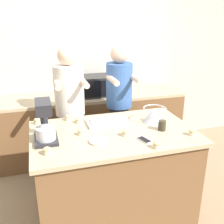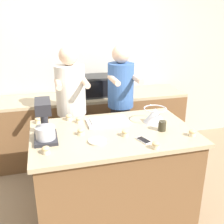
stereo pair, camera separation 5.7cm
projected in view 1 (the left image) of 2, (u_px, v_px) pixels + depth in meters
name	position (u px, v px, depth m)	size (l,w,h in m)	color
ground_plane	(113.00, 211.00, 2.85)	(16.00, 16.00, 0.00)	#937A5B
back_wall	(81.00, 62.00, 3.89)	(10.00, 0.06, 2.70)	#B2ADA3
island_counter	(113.00, 174.00, 2.68)	(1.56, 0.98, 0.96)	brown
back_counter	(88.00, 126.00, 3.88)	(2.80, 0.60, 0.93)	brown
person_left	(71.00, 114.00, 3.13)	(0.36, 0.51, 1.70)	#232328
person_right	(119.00, 109.00, 3.29)	(0.33, 0.50, 1.69)	#232328
stand_mixer	(45.00, 123.00, 2.28)	(0.20, 0.30, 0.37)	#232328
mixing_bowl	(154.00, 115.00, 2.71)	(0.24, 0.24, 0.16)	#BCBCC1
baking_tray	(107.00, 121.00, 2.70)	(0.43, 0.25, 0.04)	#BCBCC1
microwave_oven	(93.00, 86.00, 3.69)	(0.52, 0.38, 0.28)	black
cell_phone	(144.00, 140.00, 2.33)	(0.11, 0.16, 0.01)	silver
drinking_glass	(162.00, 125.00, 2.53)	(0.08, 0.08, 0.10)	#332D1E
small_plate	(98.00, 141.00, 2.30)	(0.16, 0.16, 0.02)	beige
cupcake_0	(192.00, 132.00, 2.42)	(0.07, 0.07, 0.06)	beige
cupcake_1	(68.00, 118.00, 2.77)	(0.07, 0.07, 0.06)	beige
cupcake_2	(78.00, 120.00, 2.70)	(0.07, 0.07, 0.06)	beige
cupcake_3	(45.00, 128.00, 2.51)	(0.07, 0.07, 0.06)	beige
cupcake_4	(126.00, 133.00, 2.41)	(0.07, 0.07, 0.06)	beige
cupcake_5	(157.00, 145.00, 2.19)	(0.07, 0.07, 0.06)	beige
cupcake_6	(37.00, 121.00, 2.68)	(0.07, 0.07, 0.06)	beige
cupcake_7	(47.00, 151.00, 2.09)	(0.07, 0.07, 0.06)	beige
cupcake_8	(81.00, 132.00, 2.43)	(0.07, 0.07, 0.06)	beige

